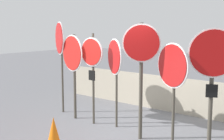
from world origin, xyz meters
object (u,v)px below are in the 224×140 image
(stop_sign_3, at_px, (115,61))
(traffic_cone_0, at_px, (54,135))
(stop_sign_6, at_px, (213,65))
(stop_sign_0, at_px, (60,43))
(stop_sign_5, at_px, (172,70))
(stop_sign_2, at_px, (92,59))
(stop_sign_4, at_px, (141,57))
(stop_sign_1, at_px, (73,58))

(stop_sign_3, height_order, traffic_cone_0, stop_sign_3)
(stop_sign_3, bearing_deg, stop_sign_6, 33.25)
(stop_sign_3, bearing_deg, stop_sign_0, -150.91)
(stop_sign_5, bearing_deg, stop_sign_6, 35.53)
(stop_sign_5, xyz_separation_m, traffic_cone_0, (-1.54, -1.84, -1.20))
(stop_sign_2, bearing_deg, stop_sign_4, -3.11)
(stop_sign_1, distance_m, stop_sign_2, 0.70)
(stop_sign_6, bearing_deg, stop_sign_1, 153.58)
(stop_sign_3, relative_size, stop_sign_5, 1.02)
(stop_sign_1, distance_m, stop_sign_5, 2.87)
(stop_sign_1, distance_m, stop_sign_4, 2.25)
(stop_sign_1, relative_size, stop_sign_4, 0.88)
(stop_sign_2, distance_m, traffic_cone_0, 2.29)
(stop_sign_3, xyz_separation_m, traffic_cone_0, (0.05, -1.95, -1.27))
(stop_sign_3, height_order, stop_sign_5, stop_sign_3)
(stop_sign_1, xyz_separation_m, stop_sign_6, (3.63, 0.22, 0.09))
(stop_sign_0, relative_size, stop_sign_3, 1.19)
(stop_sign_4, bearing_deg, stop_sign_1, 141.62)
(stop_sign_0, relative_size, stop_sign_4, 1.02)
(stop_sign_5, bearing_deg, stop_sign_3, -161.93)
(stop_sign_0, bearing_deg, stop_sign_3, 26.85)
(stop_sign_3, distance_m, stop_sign_4, 1.02)
(stop_sign_3, bearing_deg, stop_sign_1, -142.48)
(stop_sign_0, distance_m, stop_sign_2, 1.48)
(stop_sign_2, bearing_deg, stop_sign_6, 6.77)
(stop_sign_3, height_order, stop_sign_6, stop_sign_6)
(stop_sign_0, bearing_deg, stop_sign_4, 21.77)
(stop_sign_2, height_order, stop_sign_3, stop_sign_2)
(stop_sign_0, distance_m, stop_sign_5, 3.62)
(stop_sign_5, bearing_deg, stop_sign_0, -161.06)
(stop_sign_4, distance_m, traffic_cone_0, 2.37)
(stop_sign_0, bearing_deg, stop_sign_2, 19.49)
(stop_sign_4, height_order, stop_sign_6, stop_sign_4)
(stop_sign_3, bearing_deg, stop_sign_2, -133.13)
(stop_sign_0, height_order, stop_sign_1, stop_sign_0)
(stop_sign_2, height_order, stop_sign_6, stop_sign_6)
(stop_sign_5, bearing_deg, stop_sign_1, -157.45)
(stop_sign_0, bearing_deg, stop_sign_1, 12.36)
(stop_sign_2, bearing_deg, stop_sign_0, 172.47)
(stop_sign_2, distance_m, stop_sign_4, 1.55)
(stop_sign_0, xyz_separation_m, traffic_cone_0, (2.05, -2.02, -1.61))
(stop_sign_3, xyz_separation_m, stop_sign_4, (0.95, -0.30, 0.18))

